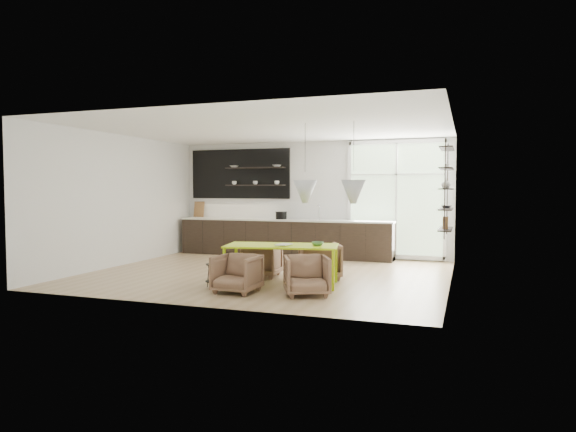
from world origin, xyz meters
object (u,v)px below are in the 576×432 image
object	(u,v)px
armchair_back_right	(320,261)
armchair_front_right	(307,275)
armchair_front_left	(237,274)
wire_stool	(215,272)
dining_table	(282,248)
armchair_back_left	(262,261)

from	to	relation	value
armchair_back_right	armchair_front_right	xyz separation A→B (m)	(0.22, -1.54, -0.02)
armchair_front_right	armchair_front_left	bearing A→B (deg)	163.43
wire_stool	armchair_back_right	bearing A→B (deg)	45.07
wire_stool	armchair_front_left	bearing A→B (deg)	-25.70
dining_table	armchair_back_left	xyz separation A→B (m)	(-0.66, 0.70, -0.35)
armchair_front_left	wire_stool	xyz separation A→B (m)	(-0.53, 0.26, -0.05)
dining_table	armchair_front_left	distance (m)	1.05
armchair_back_left	armchair_front_left	distance (m)	1.59
dining_table	wire_stool	bearing A→B (deg)	-158.52
dining_table	wire_stool	xyz separation A→B (m)	(-1.00, -0.62, -0.40)
armchair_back_left	wire_stool	xyz separation A→B (m)	(-0.33, -1.32, -0.04)
armchair_back_left	armchair_front_left	bearing A→B (deg)	92.67
armchair_front_left	dining_table	bearing A→B (deg)	64.65
wire_stool	dining_table	bearing A→B (deg)	31.93
armchair_back_left	armchair_front_right	bearing A→B (deg)	129.07
wire_stool	armchair_front_right	bearing A→B (deg)	-2.87
armchair_back_right	armchair_front_left	xyz separation A→B (m)	(-0.92, -1.72, -0.03)
armchair_back_right	armchair_front_right	size ratio (longest dim) A/B	1.07
dining_table	wire_stool	world-z (taller)	dining_table
dining_table	armchair_front_left	xyz separation A→B (m)	(-0.46, -0.88, -0.35)
armchair_front_left	armchair_front_right	size ratio (longest dim) A/B	0.98
armchair_back_left	wire_stool	distance (m)	1.36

